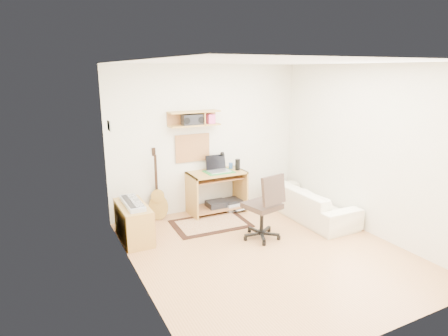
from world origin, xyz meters
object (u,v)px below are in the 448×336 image
task_chair (262,206)px  sofa (309,197)px  printer (234,204)px  cabinet (134,222)px  desk (217,192)px

task_chair → sofa: bearing=5.1°
task_chair → sofa: 1.28m
task_chair → printer: size_ratio=2.29×
cabinet → sofa: 3.00m
desk → cabinet: size_ratio=1.11×
desk → sofa: size_ratio=0.54×
task_chair → sofa: (1.21, 0.38, -0.16)m
printer → cabinet: bearing=-171.4°
desk → printer: 0.46m
desk → printer: bearing=-0.2°
desk → task_chair: size_ratio=0.95×
cabinet → task_chair: bearing=-25.7°
cabinet → desk: bearing=16.2°
desk → sofa: bearing=-34.9°
task_chair → cabinet: 1.96m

